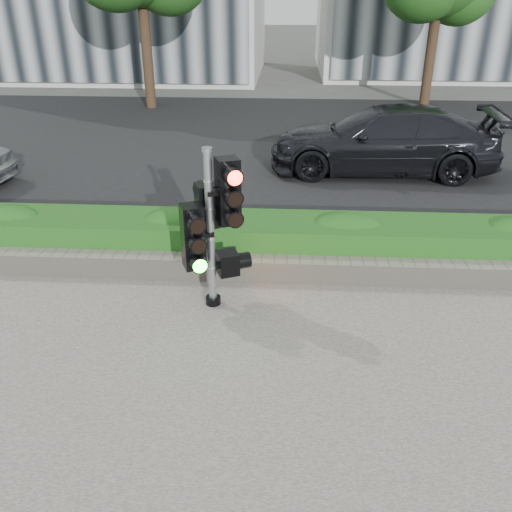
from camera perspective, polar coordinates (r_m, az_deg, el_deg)
name	(u,v)px	position (r m, az deg, el deg)	size (l,w,h in m)	color
ground	(238,355)	(6.70, -1.86, -10.41)	(120.00, 120.00, 0.00)	#51514C
road	(270,141)	(15.85, 1.48, 11.96)	(60.00, 13.00, 0.02)	black
curb	(255,241)	(9.37, -0.12, 1.57)	(60.00, 0.25, 0.12)	gray
stone_wall	(250,268)	(8.19, -0.68, -1.25)	(12.00, 0.32, 0.34)	gray
hedge	(252,240)	(8.70, -0.38, 1.74)	(12.00, 1.00, 0.68)	#39902C
traffic_signal	(212,221)	(7.12, -4.70, 3.65)	(0.81, 0.73, 2.23)	black
car_dark	(383,140)	(13.28, 13.22, 11.81)	(2.13, 5.24, 1.52)	black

